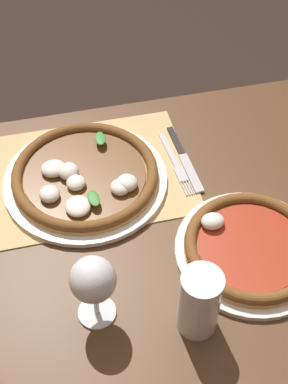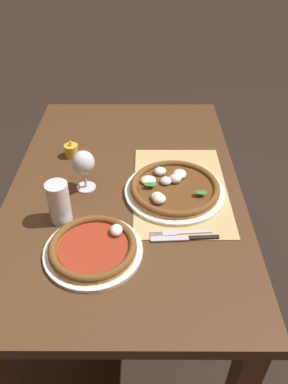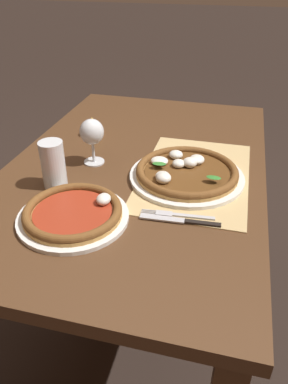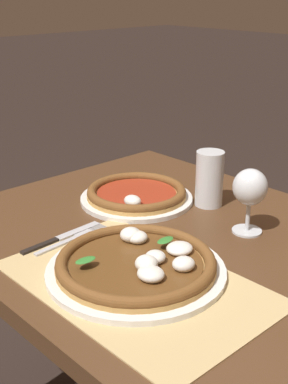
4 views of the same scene
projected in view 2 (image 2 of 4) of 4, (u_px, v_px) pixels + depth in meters
name	position (u px, v px, depth m)	size (l,w,h in m)	color
ground_plane	(130.00, 300.00, 1.86)	(24.00, 24.00, 0.00)	black
dining_table	(126.00, 204.00, 1.47)	(1.32, 0.85, 0.74)	#4C301C
paper_placemat	(180.00, 189.00, 1.37)	(0.52, 0.34, 0.00)	tan
pizza_near	(174.00, 188.00, 1.33)	(0.36, 0.36, 0.05)	silver
pizza_far	(93.00, 248.00, 1.11)	(0.30, 0.30, 0.05)	silver
wine_glass	(83.00, 164.00, 1.31)	(0.08, 0.08, 0.16)	silver
pint_glass	(59.00, 203.00, 1.20)	(0.07, 0.07, 0.15)	silver
fork	(180.00, 233.00, 1.18)	(0.03, 0.20, 0.00)	#B7B7BC
knife	(185.00, 238.00, 1.16)	(0.03, 0.22, 0.01)	black
votive_candle	(71.00, 151.00, 1.53)	(0.06, 0.06, 0.07)	gold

